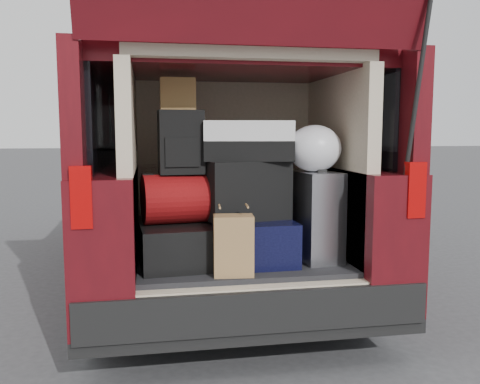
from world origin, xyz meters
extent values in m
plane|color=#363639|center=(0.00, 0.00, 0.00)|extent=(80.00, 80.00, 0.00)
cylinder|color=black|center=(-0.82, 0.40, 0.32)|extent=(0.24, 0.64, 0.64)
cylinder|color=black|center=(0.82, 0.40, 0.32)|extent=(0.24, 0.64, 0.64)
cylinder|color=black|center=(-0.82, 3.70, 0.32)|extent=(0.24, 0.64, 0.64)
cylinder|color=black|center=(0.82, 3.70, 0.32)|extent=(0.24, 0.64, 0.64)
cube|color=black|center=(0.00, 2.08, 0.26)|extent=(1.90, 4.85, 0.08)
cube|color=#460C11|center=(-0.79, 2.08, 0.70)|extent=(0.33, 4.85, 0.80)
cube|color=#460C11|center=(0.79, 2.08, 0.70)|extent=(0.33, 4.85, 0.80)
cube|color=#460C11|center=(0.00, 2.08, 1.73)|extent=(1.82, 4.46, 0.10)
cube|color=black|center=(-0.88, 1.97, 1.44)|extent=(0.12, 4.25, 0.68)
cube|color=black|center=(0.88, 1.97, 1.44)|extent=(0.12, 4.25, 0.68)
cube|color=black|center=(0.00, -0.29, 0.40)|extent=(1.86, 0.16, 0.22)
cube|color=#990505|center=(-0.86, -0.33, 1.02)|extent=(0.10, 0.06, 0.30)
cube|color=#990505|center=(0.86, -0.33, 1.02)|extent=(0.10, 0.06, 0.30)
cube|color=black|center=(0.00, 0.28, 0.52)|extent=(1.24, 1.05, 0.06)
cube|color=beige|center=(-0.66, 0.28, 1.12)|extent=(0.08, 1.05, 1.15)
cube|color=beige|center=(0.66, 0.28, 1.12)|extent=(0.08, 1.05, 1.15)
cube|color=beige|center=(0.00, 0.83, 1.12)|extent=(1.34, 0.06, 1.15)
cube|color=beige|center=(0.00, 0.28, 1.73)|extent=(1.34, 1.05, 0.06)
cylinder|color=black|center=(0.84, -0.40, 1.65)|extent=(0.02, 0.90, 0.76)
cube|color=black|center=(0.00, 0.28, 0.28)|extent=(1.24, 1.05, 0.55)
cube|color=black|center=(-0.38, 0.17, 0.67)|extent=(0.48, 0.64, 0.24)
cube|color=black|center=(0.05, 0.16, 0.68)|extent=(0.49, 0.60, 0.26)
cube|color=silver|center=(0.45, 0.09, 0.82)|extent=(0.27, 0.39, 0.54)
cube|color=olive|center=(-0.10, -0.16, 0.72)|extent=(0.23, 0.16, 0.33)
cube|color=maroon|center=(-0.36, 0.17, 0.94)|extent=(0.48, 0.34, 0.29)
cube|color=black|center=(0.03, 0.16, 0.98)|extent=(0.53, 0.38, 0.35)
cube|color=black|center=(-0.35, 0.17, 1.27)|extent=(0.27, 0.17, 0.37)
cube|color=silver|center=(0.04, 0.16, 1.28)|extent=(0.55, 0.33, 0.24)
cube|color=brown|center=(-0.37, 0.20, 1.55)|extent=(0.20, 0.17, 0.18)
ellipsoid|color=white|center=(0.43, 0.08, 1.23)|extent=(0.33, 0.31, 0.28)
camera|label=1|loc=(-0.54, -2.82, 1.33)|focal=38.00mm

